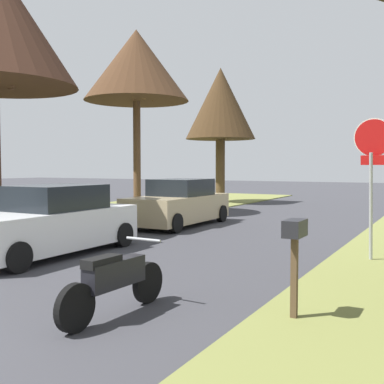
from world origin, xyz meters
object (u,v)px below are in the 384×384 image
parked_sedan_white (50,223)px  curbside_mailbox (295,240)px  parked_motorcycle (114,281)px  stop_sign_far (373,158)px  parked_sedan_tan (179,204)px  street_tree_left_far (220,105)px  street_tree_left_mid_b (136,66)px

parked_sedan_white → curbside_mailbox: size_ratio=3.48×
parked_motorcycle → stop_sign_far: bearing=65.7°
parked_sedan_white → parked_sedan_tan: (-0.11, 5.96, 0.00)m
parked_sedan_white → parked_sedan_tan: 5.96m
parked_sedan_white → curbside_mailbox: parked_sedan_white is taller
street_tree_left_far → parked_sedan_white: size_ratio=1.64×
stop_sign_far → street_tree_left_far: 16.13m
parked_sedan_tan → parked_motorcycle: 9.72m
parked_sedan_white → parked_motorcycle: (4.09, -2.81, -0.24)m
parked_sedan_tan → parked_sedan_white: bearing=-88.9°
street_tree_left_far → parked_motorcycle: street_tree_left_far is taller
street_tree_left_far → parked_motorcycle: 20.00m
stop_sign_far → parked_sedan_tan: stop_sign_far is taller
parked_sedan_white → curbside_mailbox: (6.24, -1.83, 0.33)m
parked_sedan_tan → stop_sign_far: bearing=-26.5°
stop_sign_far → parked_motorcycle: size_ratio=1.44×
parked_motorcycle → street_tree_left_far: bearing=111.4°
parked_motorcycle → curbside_mailbox: curbside_mailbox is taller
curbside_mailbox → parked_sedan_white: bearing=163.6°
street_tree_left_mid_b → parked_motorcycle: street_tree_left_mid_b is taller
street_tree_left_far → parked_sedan_tan: 10.77m
street_tree_left_far → parked_sedan_tan: bearing=-72.8°
street_tree_left_mid_b → curbside_mailbox: size_ratio=6.01×
stop_sign_far → parked_sedan_white: 7.20m
street_tree_left_far → parked_sedan_white: 16.21m
stop_sign_far → curbside_mailbox: 4.61m
street_tree_left_far → parked_motorcycle: bearing=-68.6°
parked_sedan_white → parked_sedan_tan: size_ratio=1.00×
street_tree_left_mid_b → curbside_mailbox: street_tree_left_mid_b is taller
street_tree_left_mid_b → parked_motorcycle: bearing=-55.6°
stop_sign_far → parked_motorcycle: stop_sign_far is taller
street_tree_left_mid_b → street_tree_left_far: size_ratio=1.05×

